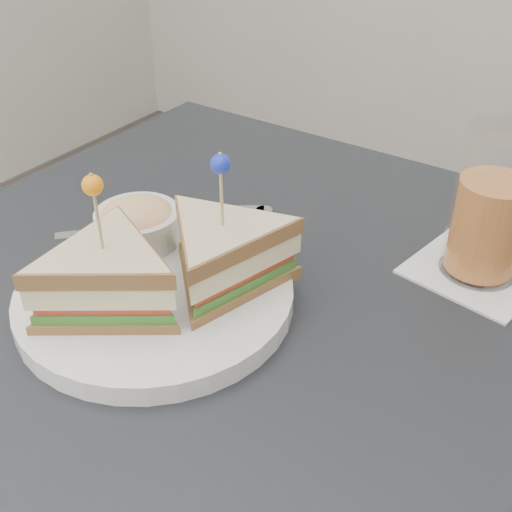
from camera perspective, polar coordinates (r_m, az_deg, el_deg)
name	(u,v)px	position (r m, az deg, el deg)	size (l,w,h in m)	color
table	(243,353)	(0.71, -1.14, -8.61)	(0.80, 0.80, 0.75)	black
plate_meal	(161,268)	(0.63, -8.45, -1.06)	(0.31, 0.31, 0.16)	silver
cutlery_fork	(151,226)	(0.78, -9.33, 2.64)	(0.15, 0.16, 0.01)	silver
cutlery_knife	(182,211)	(0.80, -6.63, 3.97)	(0.18, 0.13, 0.01)	silver
drink_set	(490,213)	(0.70, 20.10, 3.58)	(0.15, 0.15, 0.16)	silver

